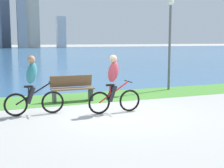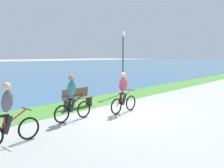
{
  "view_description": "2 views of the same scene",
  "coord_description": "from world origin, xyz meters",
  "px_view_note": "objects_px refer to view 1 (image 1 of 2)",
  "views": [
    {
      "loc": [
        -3.24,
        -8.17,
        2.11
      ],
      "look_at": [
        0.15,
        0.54,
        0.8
      ],
      "focal_mm": 49.94,
      "sensor_mm": 36.0,
      "label": 1
    },
    {
      "loc": [
        -7.53,
        -6.08,
        2.38
      ],
      "look_at": [
        -0.27,
        0.52,
        1.21
      ],
      "focal_mm": 37.98,
      "sensor_mm": 36.0,
      "label": 2
    }
  ],
  "objects_px": {
    "cyclist_lead": "(114,84)",
    "bench_near_path": "(72,88)",
    "lamppost_tall": "(170,31)",
    "cyclist_trailing": "(33,86)"
  },
  "relations": [
    {
      "from": "lamppost_tall",
      "to": "cyclist_trailing",
      "type": "bearing_deg",
      "value": -156.66
    },
    {
      "from": "lamppost_tall",
      "to": "bench_near_path",
      "type": "bearing_deg",
      "value": -167.01
    },
    {
      "from": "bench_near_path",
      "to": "cyclist_lead",
      "type": "bearing_deg",
      "value": -71.98
    },
    {
      "from": "cyclist_lead",
      "to": "bench_near_path",
      "type": "bearing_deg",
      "value": 108.02
    },
    {
      "from": "cyclist_trailing",
      "to": "bench_near_path",
      "type": "relative_size",
      "value": 1.13
    },
    {
      "from": "bench_near_path",
      "to": "cyclist_trailing",
      "type": "bearing_deg",
      "value": -134.25
    },
    {
      "from": "cyclist_lead",
      "to": "cyclist_trailing",
      "type": "distance_m",
      "value": 2.31
    },
    {
      "from": "cyclist_lead",
      "to": "lamppost_tall",
      "type": "xyz_separation_m",
      "value": [
        3.83,
        3.2,
        1.68
      ]
    },
    {
      "from": "cyclist_trailing",
      "to": "cyclist_lead",
      "type": "bearing_deg",
      "value": -14.79
    },
    {
      "from": "cyclist_trailing",
      "to": "bench_near_path",
      "type": "bearing_deg",
      "value": 45.75
    }
  ]
}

